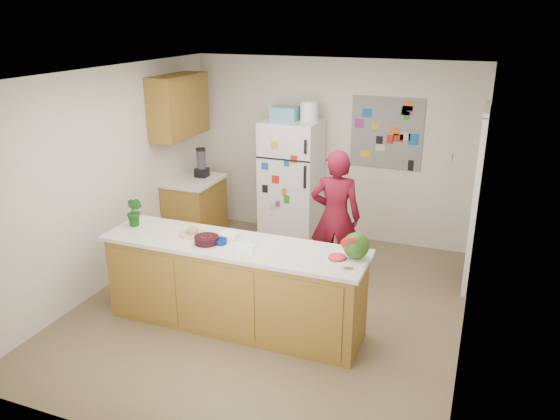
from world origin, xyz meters
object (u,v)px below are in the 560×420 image
at_px(person, 335,217).
at_px(watermelon, 356,246).
at_px(refrigerator, 292,182).
at_px(cherry_bowl, 207,240).

distance_m(person, watermelon, 1.42).
bearing_deg(person, watermelon, 103.13).
relative_size(refrigerator, cherry_bowl, 7.01).
distance_m(refrigerator, watermelon, 2.73).
height_order(watermelon, cherry_bowl, watermelon).
bearing_deg(cherry_bowl, refrigerator, 90.27).
relative_size(person, watermelon, 6.59).
relative_size(watermelon, cherry_bowl, 1.01).
height_order(person, cherry_bowl, person).
bearing_deg(person, cherry_bowl, 48.17).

